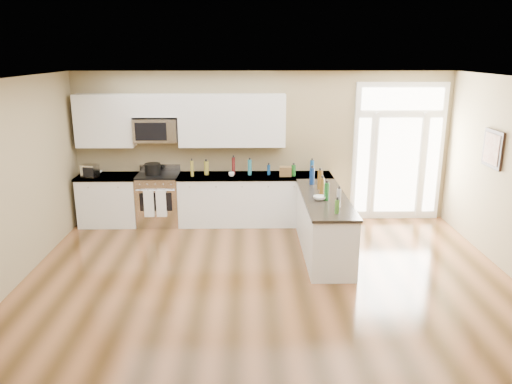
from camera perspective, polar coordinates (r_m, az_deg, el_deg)
ground at (r=6.12m, az=1.87°, el=-15.05°), size 8.00×8.00×0.00m
room_shell at (r=5.45m, az=2.03°, el=0.56°), size 8.00×8.00×8.00m
back_cabinet_left at (r=9.69m, az=-16.39°, el=-1.04°), size 1.10×0.66×0.94m
back_cabinet_right at (r=9.34m, az=-0.12°, el=-1.01°), size 2.85×0.66×0.94m
peninsula_cabinet at (r=8.05m, az=7.74°, el=-3.97°), size 0.69×2.32×0.94m
upper_cabinet_left at (r=9.53m, az=-16.92°, el=7.80°), size 1.04×0.33×0.95m
upper_cabinet_right at (r=9.17m, az=-2.76°, el=8.17°), size 1.94×0.33×0.95m
upper_cabinet_short at (r=9.29m, az=-11.45°, el=9.69°), size 0.82×0.33×0.40m
microwave at (r=9.30m, az=-11.35°, el=6.97°), size 0.78×0.41×0.42m
entry_door at (r=9.80m, az=15.92°, el=4.39°), size 1.70×0.10×2.60m
wall_art_near at (r=8.46m, az=25.45°, el=4.47°), size 0.05×0.58×0.58m
kitchen_range at (r=9.48m, az=-11.03°, el=-0.80°), size 0.77×0.68×1.08m
stockpot at (r=9.35m, az=-11.73°, el=2.63°), size 0.33×0.33×0.22m
toaster_oven at (r=9.51m, az=-18.43°, el=2.32°), size 0.32×0.28×0.23m
cardboard_box at (r=9.11m, az=3.39°, el=2.37°), size 0.22×0.16×0.17m
bowl_left at (r=9.75m, az=-17.77°, el=2.13°), size 0.24×0.24×0.05m
bowl_peninsula at (r=7.71m, az=7.28°, el=-0.68°), size 0.21×0.21×0.06m
cup_counter at (r=9.08m, az=-2.82°, el=2.04°), size 0.12×0.12×0.08m
counter_bottles at (r=8.54m, az=3.32°, el=1.78°), size 2.40×2.40×0.32m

